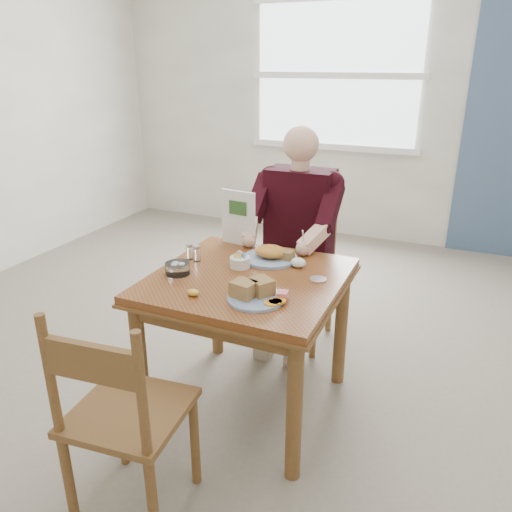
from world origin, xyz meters
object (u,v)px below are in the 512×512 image
at_px(diner, 296,224).
at_px(far_plate, 272,255).
at_px(chair_far, 299,269).
at_px(near_plate, 255,293).
at_px(chair_near, 123,417).
at_px(table, 248,296).

height_order(diner, far_plate, diner).
relative_size(chair_far, near_plate, 2.97).
bearing_deg(diner, chair_near, -95.31).
relative_size(diner, near_plate, 4.34).
bearing_deg(table, far_plate, 83.31).
xyz_separation_m(chair_far, near_plate, (0.14, -1.02, 0.30)).
bearing_deg(far_plate, diner, 93.50).
xyz_separation_m(chair_far, chair_near, (-0.14, -1.63, 0.00)).
bearing_deg(chair_far, chair_near, -95.01).
xyz_separation_m(table, far_plate, (0.03, 0.24, 0.14)).
height_order(table, chair_far, chair_far).
bearing_deg(table, chair_far, 90.00).
bearing_deg(chair_near, table, 80.24).
distance_m(table, chair_near, 0.86).
bearing_deg(chair_far, far_plate, -87.06).
bearing_deg(chair_near, near_plate, 65.48).
height_order(table, chair_near, chair_near).
height_order(near_plate, far_plate, near_plate).
bearing_deg(far_plate, chair_near, -99.07).
bearing_deg(chair_far, diner, -89.99).
relative_size(near_plate, far_plate, 1.00).
height_order(chair_far, diner, diner).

